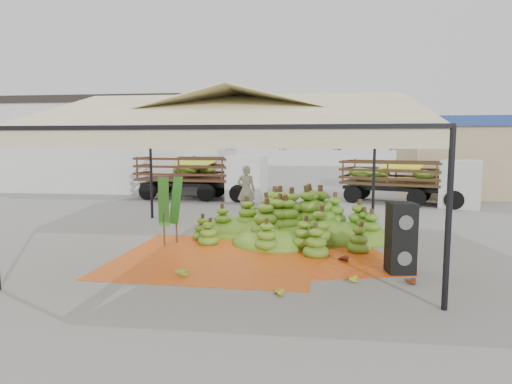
# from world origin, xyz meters

# --- Properties ---
(ground) EXTENTS (90.00, 90.00, 0.00)m
(ground) POSITION_xyz_m (0.00, 0.00, 0.00)
(ground) COLOR slate
(ground) RESTS_ON ground
(canopy_tent) EXTENTS (8.10, 8.10, 4.00)m
(canopy_tent) POSITION_xyz_m (0.00, 0.00, 3.30)
(canopy_tent) COLOR black
(canopy_tent) RESTS_ON ground
(building_white) EXTENTS (14.30, 6.30, 5.40)m
(building_white) POSITION_xyz_m (-10.00, 14.00, 2.71)
(building_white) COLOR silver
(building_white) RESTS_ON ground
(building_tan) EXTENTS (6.30, 5.30, 4.10)m
(building_tan) POSITION_xyz_m (10.00, 13.00, 2.07)
(building_tan) COLOR tan
(building_tan) RESTS_ON ground
(tarp_left) EXTENTS (4.79, 4.58, 0.01)m
(tarp_left) POSITION_xyz_m (-0.45, -1.18, 0.01)
(tarp_left) COLOR #CD4C13
(tarp_left) RESTS_ON ground
(tarp_right) EXTENTS (4.53, 4.66, 0.01)m
(tarp_right) POSITION_xyz_m (1.81, -0.76, 0.01)
(tarp_right) COLOR orange
(tarp_right) RESTS_ON ground
(banana_heap) EXTENTS (6.85, 5.91, 1.33)m
(banana_heap) POSITION_xyz_m (1.34, 1.52, 0.66)
(banana_heap) COLOR #437819
(banana_heap) RESTS_ON ground
(hand_yellow_a) EXTENTS (0.46, 0.40, 0.19)m
(hand_yellow_a) POSITION_xyz_m (2.57, -2.72, 0.10)
(hand_yellow_a) COLOR gold
(hand_yellow_a) RESTS_ON ground
(hand_yellow_b) EXTENTS (0.48, 0.43, 0.19)m
(hand_yellow_b) POSITION_xyz_m (1.18, -3.70, 0.09)
(hand_yellow_b) COLOR gold
(hand_yellow_b) RESTS_ON ground
(hand_red_a) EXTENTS (0.55, 0.53, 0.19)m
(hand_red_a) POSITION_xyz_m (3.70, -2.67, 0.10)
(hand_red_a) COLOR #572914
(hand_red_a) RESTS_ON ground
(hand_red_b) EXTENTS (0.58, 0.53, 0.21)m
(hand_red_b) POSITION_xyz_m (2.52, -1.28, 0.11)
(hand_red_b) COLOR #501712
(hand_red_b) RESTS_ON ground
(hand_green) EXTENTS (0.60, 0.56, 0.22)m
(hand_green) POSITION_xyz_m (-0.88, -2.69, 0.11)
(hand_green) COLOR #4F841B
(hand_green) RESTS_ON ground
(hanging_bunches) EXTENTS (4.74, 0.24, 0.20)m
(hanging_bunches) POSITION_xyz_m (1.77, 0.87, 2.62)
(hanging_bunches) COLOR #47801A
(hanging_bunches) RESTS_ON ground
(speaker_stack) EXTENTS (0.61, 0.55, 1.50)m
(speaker_stack) POSITION_xyz_m (3.70, -1.98, 0.75)
(speaker_stack) COLOR black
(speaker_stack) RESTS_ON ground
(banana_leaves) EXTENTS (0.96, 1.36, 3.70)m
(banana_leaves) POSITION_xyz_m (-1.95, 0.08, 0.00)
(banana_leaves) COLOR #276E1D
(banana_leaves) RESTS_ON ground
(vendor) EXTENTS (0.71, 0.48, 1.93)m
(vendor) POSITION_xyz_m (-0.62, 5.05, 0.96)
(vendor) COLOR gray
(vendor) RESTS_ON ground
(truck_left) EXTENTS (6.49, 2.68, 2.17)m
(truck_left) POSITION_xyz_m (-3.29, 9.79, 1.34)
(truck_left) COLOR #4B2C19
(truck_left) RESTS_ON ground
(truck_right) EXTENTS (6.28, 4.06, 2.04)m
(truck_right) POSITION_xyz_m (6.56, 9.08, 1.26)
(truck_right) COLOR #503C1A
(truck_right) RESTS_ON ground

